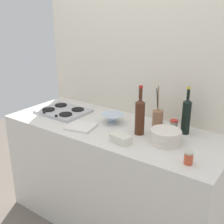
# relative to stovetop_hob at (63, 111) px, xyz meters

# --- Properties ---
(ground_plane) EXTENTS (6.00, 6.00, 0.00)m
(ground_plane) POSITION_rel_stovetop_hob_xyz_m (0.54, -0.01, -0.91)
(ground_plane) COLOR #6B6056
(ground_plane) RESTS_ON ground
(counter_block) EXTENTS (1.80, 0.70, 0.90)m
(counter_block) POSITION_rel_stovetop_hob_xyz_m (0.54, -0.01, -0.46)
(counter_block) COLOR silver
(counter_block) RESTS_ON ground
(backsplash_panel) EXTENTS (1.90, 0.06, 2.34)m
(backsplash_panel) POSITION_rel_stovetop_hob_xyz_m (0.54, 0.37, 0.25)
(backsplash_panel) COLOR beige
(backsplash_panel) RESTS_ON ground
(stovetop_hob) EXTENTS (0.42, 0.34, 0.04)m
(stovetop_hob) POSITION_rel_stovetop_hob_xyz_m (0.00, 0.00, 0.00)
(stovetop_hob) COLOR #B2B2B7
(stovetop_hob) RESTS_ON counter_block
(plate_stack) EXTENTS (0.22, 0.22, 0.10)m
(plate_stack) POSITION_rel_stovetop_hob_xyz_m (1.02, -0.04, 0.03)
(plate_stack) COLOR silver
(plate_stack) RESTS_ON counter_block
(wine_bottle_leftmost) EXTENTS (0.07, 0.07, 0.37)m
(wine_bottle_leftmost) POSITION_rel_stovetop_hob_xyz_m (0.79, -0.01, 0.13)
(wine_bottle_leftmost) COLOR #472314
(wine_bottle_leftmost) RESTS_ON counter_block
(wine_bottle_mid_left) EXTENTS (0.06, 0.06, 0.36)m
(wine_bottle_mid_left) POSITION_rel_stovetop_hob_xyz_m (1.06, 0.20, 0.13)
(wine_bottle_mid_left) COLOR black
(wine_bottle_mid_left) RESTS_ON counter_block
(mixing_bowl) EXTENTS (0.19, 0.19, 0.07)m
(mixing_bowl) POSITION_rel_stovetop_hob_xyz_m (0.50, 0.05, 0.03)
(mixing_bowl) COLOR silver
(mixing_bowl) RESTS_ON counter_block
(butter_dish) EXTENTS (0.16, 0.10, 0.06)m
(butter_dish) POSITION_rel_stovetop_hob_xyz_m (0.76, -0.21, 0.01)
(butter_dish) COLOR silver
(butter_dish) RESTS_ON counter_block
(utensil_crock) EXTENTS (0.08, 0.08, 0.33)m
(utensil_crock) POSITION_rel_stovetop_hob_xyz_m (0.84, 0.19, 0.06)
(utensil_crock) COLOR #996B4C
(utensil_crock) RESTS_ON counter_block
(condiment_jar_front) EXTENTS (0.06, 0.06, 0.09)m
(condiment_jar_front) POSITION_rel_stovetop_hob_xyz_m (0.97, 0.20, 0.03)
(condiment_jar_front) COLOR #9E998C
(condiment_jar_front) RESTS_ON counter_block
(condiment_jar_rear) EXTENTS (0.06, 0.06, 0.08)m
(condiment_jar_rear) POSITION_rel_stovetop_hob_xyz_m (1.25, -0.22, 0.03)
(condiment_jar_rear) COLOR #C64C2D
(condiment_jar_rear) RESTS_ON counter_block
(cutting_board) EXTENTS (0.24, 0.23, 0.02)m
(cutting_board) POSITION_rel_stovetop_hob_xyz_m (0.36, -0.17, -0.01)
(cutting_board) COLOR silver
(cutting_board) RESTS_ON counter_block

